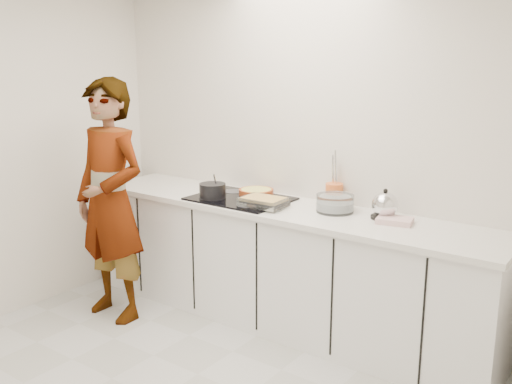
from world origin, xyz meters
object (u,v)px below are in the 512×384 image
Objects in this scene: tart_dish at (256,192)px; kettle at (385,206)px; utensil_crock at (334,194)px; cook at (110,201)px; baking_dish at (264,201)px; hob at (240,199)px; mixing_bowl at (335,204)px; saucepan at (213,191)px.

tart_dish is 1.54× the size of kettle.
tart_dish is 2.22× the size of utensil_crock.
cook is (-0.79, -0.77, -0.04)m from tart_dish.
baking_dish is 1.16m from cook.
utensil_crock reaches higher than hob.
mixing_bowl is at bearing -173.40° from kettle.
baking_dish is at bearing -45.08° from tart_dish.
tart_dish is at bearing 45.15° from cook.
utensil_crock reaches higher than baking_dish.
kettle is 0.13× the size of cook.
hob is at bearing -171.85° from mixing_bowl.
hob is 2.23× the size of baking_dish.
kettle reaches higher than baking_dish.
kettle is at bearing 6.60° from mixing_bowl.
tart_dish is 0.63m from utensil_crock.
hob is 3.12× the size of kettle.
tart_dish is 1.10× the size of baking_dish.
mixing_bowl reaches higher than tart_dish.
baking_dish is 0.51m from mixing_bowl.
cook is (-0.58, -0.50, -0.07)m from saucepan.
cook is at bearing -135.37° from tart_dish.
utensil_crock is at bearing 164.09° from kettle.
hob is 0.30m from baking_dish.
baking_dish is 1.17× the size of mixing_bowl.
mixing_bowl is (0.47, 0.20, 0.01)m from baking_dish.
baking_dish is at bearing -163.63° from kettle.
mixing_bowl is (0.75, 0.11, 0.05)m from hob.
hob is 0.22m from saucepan.
hob is at bearing 40.15° from cook.
saucepan reaches higher than tart_dish.
saucepan is at bearing -175.79° from baking_dish.
tart_dish is 1.28× the size of mixing_bowl.
saucepan is at bearing -153.83° from utensil_crock.
cook is at bearing -157.43° from kettle.
saucepan reaches higher than baking_dish.
utensil_crock is at bearing 23.05° from hob.
utensil_crock reaches higher than mixing_bowl.
tart_dish is 1.10m from cook.
utensil_crock is (0.82, 0.40, 0.01)m from saucepan.
hob is at bearing 161.83° from baking_dish.
mixing_bowl is at bearing 8.15° from hob.
saucepan is 0.94× the size of kettle.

